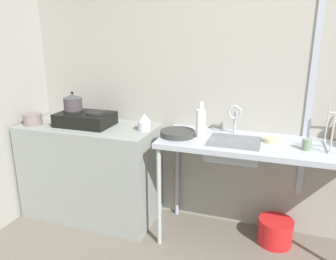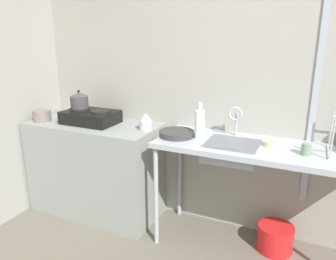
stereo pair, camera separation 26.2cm
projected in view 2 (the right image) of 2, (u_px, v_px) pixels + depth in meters
wall_back at (301, 90)px, 2.43m from camera, size 5.51×0.10×2.51m
wall_metal_strip at (318, 75)px, 2.30m from camera, size 0.05×0.01×2.01m
counter_concrete at (96, 168)px, 3.06m from camera, size 1.22×0.57×0.88m
counter_sink at (264, 155)px, 2.34m from camera, size 1.61×0.57×0.88m
stove at (91, 117)px, 2.92m from camera, size 0.48×0.32×0.13m
pot_on_left_burner at (79, 100)px, 2.93m from camera, size 0.16×0.16×0.17m
pot_beside_stove at (42, 116)px, 3.00m from camera, size 0.16×0.16×0.10m
percolator at (146, 122)px, 2.72m from camera, size 0.11×0.11×0.15m
sink_basin at (232, 151)px, 2.41m from camera, size 0.39×0.36×0.12m
faucet at (236, 116)px, 2.50m from camera, size 0.11×0.07×0.24m
frying_pan at (177, 134)px, 2.55m from camera, size 0.28×0.28×0.04m
cup_by_rack at (306, 149)px, 2.15m from camera, size 0.06×0.06×0.08m
small_bowl_on_drainboard at (272, 143)px, 2.33m from camera, size 0.12×0.12×0.04m
bottle_by_sink at (200, 123)px, 2.48m from camera, size 0.08×0.08×0.28m
bucket_on_floor at (275, 238)px, 2.54m from camera, size 0.28×0.28×0.21m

